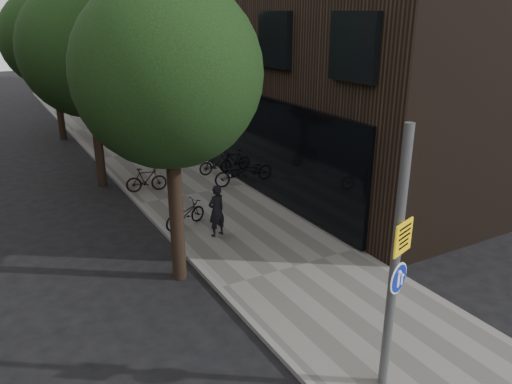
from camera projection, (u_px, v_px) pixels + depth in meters
ground at (370, 339)px, 10.74m from camera, size 120.00×120.00×0.00m
sidewalk at (197, 194)px, 19.01m from camera, size 4.50×60.00×0.12m
curb_edge at (140, 205)px, 17.97m from camera, size 0.15×60.00×0.13m
street_tree_near at (169, 81)px, 11.62m from camera, size 4.40×4.40×7.50m
street_tree_mid at (89, 55)px, 18.57m from camera, size 5.00×5.00×7.80m
street_tree_far at (52, 42)px, 25.93m from camera, size 5.00×5.00×7.80m
signpost at (395, 264)px, 8.46m from camera, size 0.55×0.22×4.92m
pedestrian at (216, 211)px, 15.13m from camera, size 0.68×0.53×1.63m
parked_bike_facade_near at (237, 173)px, 19.69m from camera, size 1.93×0.79×0.99m
parked_bike_facade_far at (216, 164)px, 21.06m from camera, size 1.52×0.46×0.91m
parked_bike_curb_near at (185, 214)px, 15.93m from camera, size 1.68×1.05×0.83m
parked_bike_curb_far at (146, 180)px, 19.03m from camera, size 1.60×0.75×0.93m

